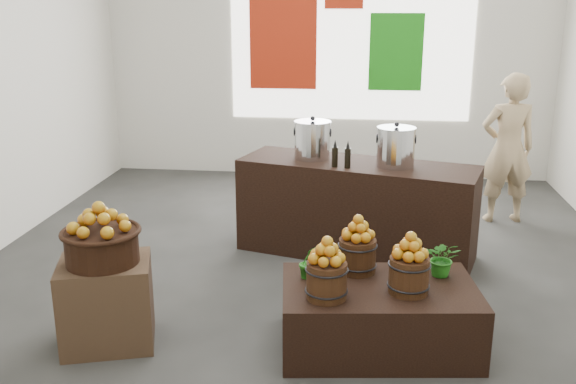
# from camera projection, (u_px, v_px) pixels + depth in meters

# --- Properties ---
(ground) EXTENTS (7.00, 7.00, 0.00)m
(ground) POSITION_uv_depth(u_px,v_px,m) (302.00, 275.00, 5.72)
(ground) COLOR #3B3B38
(ground) RESTS_ON ground
(back_wall) EXTENTS (6.00, 0.04, 4.00)m
(back_wall) POSITION_uv_depth(u_px,v_px,m) (328.00, 28.00, 8.48)
(back_wall) COLOR silver
(back_wall) RESTS_ON ground
(back_opening) EXTENTS (3.20, 0.02, 2.40)m
(back_opening) POSITION_uv_depth(u_px,v_px,m) (351.00, 29.00, 8.43)
(back_opening) COLOR white
(back_opening) RESTS_ON back_wall
(deco_red_left) EXTENTS (0.90, 0.04, 1.40)m
(deco_red_left) POSITION_uv_depth(u_px,v_px,m) (283.00, 36.00, 8.55)
(deco_red_left) COLOR #A5220C
(deco_red_left) RESTS_ON back_wall
(deco_green_right) EXTENTS (0.70, 0.04, 1.00)m
(deco_green_right) POSITION_uv_depth(u_px,v_px,m) (396.00, 52.00, 8.44)
(deco_green_right) COLOR #197D13
(deco_green_right) RESTS_ON back_wall
(crate) EXTENTS (0.74, 0.66, 0.62)m
(crate) POSITION_uv_depth(u_px,v_px,m) (107.00, 303.00, 4.50)
(crate) COLOR #513B25
(crate) RESTS_ON ground
(wicker_basket) EXTENTS (0.49, 0.49, 0.22)m
(wicker_basket) POSITION_uv_depth(u_px,v_px,m) (102.00, 247.00, 4.38)
(wicker_basket) COLOR black
(wicker_basket) RESTS_ON crate
(apples_in_basket) EXTENTS (0.39, 0.39, 0.21)m
(apples_in_basket) POSITION_uv_depth(u_px,v_px,m) (99.00, 217.00, 4.31)
(apples_in_basket) COLOR #8B0404
(apples_in_basket) RESTS_ON wicker_basket
(display_table) EXTENTS (1.42, 0.97, 0.46)m
(display_table) POSITION_uv_depth(u_px,v_px,m) (378.00, 316.00, 4.48)
(display_table) COLOR black
(display_table) RESTS_ON ground
(apple_bucket_front_left) EXTENTS (0.27, 0.27, 0.25)m
(apple_bucket_front_left) POSITION_uv_depth(u_px,v_px,m) (327.00, 280.00, 4.20)
(apple_bucket_front_left) COLOR #3E2510
(apple_bucket_front_left) RESTS_ON display_table
(apples_in_bucket_front_left) EXTENTS (0.20, 0.20, 0.18)m
(apples_in_bucket_front_left) POSITION_uv_depth(u_px,v_px,m) (327.00, 250.00, 4.14)
(apples_in_bucket_front_left) COLOR #8B0404
(apples_in_bucket_front_left) RESTS_ON apple_bucket_front_left
(apple_bucket_front_right) EXTENTS (0.27, 0.27, 0.25)m
(apple_bucket_front_right) POSITION_uv_depth(u_px,v_px,m) (409.00, 275.00, 4.28)
(apple_bucket_front_right) COLOR #3E2510
(apple_bucket_front_right) RESTS_ON display_table
(apples_in_bucket_front_right) EXTENTS (0.20, 0.20, 0.18)m
(apples_in_bucket_front_right) POSITION_uv_depth(u_px,v_px,m) (411.00, 246.00, 4.22)
(apples_in_bucket_front_right) COLOR #8B0404
(apples_in_bucket_front_right) RESTS_ON apple_bucket_front_right
(apple_bucket_rear) EXTENTS (0.27, 0.27, 0.25)m
(apple_bucket_rear) POSITION_uv_depth(u_px,v_px,m) (357.00, 255.00, 4.61)
(apple_bucket_rear) COLOR #3E2510
(apple_bucket_rear) RESTS_ON display_table
(apples_in_bucket_rear) EXTENTS (0.20, 0.20, 0.18)m
(apples_in_bucket_rear) POSITION_uv_depth(u_px,v_px,m) (358.00, 228.00, 4.55)
(apples_in_bucket_rear) COLOR #8B0404
(apples_in_bucket_rear) RESTS_ON apple_bucket_rear
(herb_garnish_right) EXTENTS (0.28, 0.25, 0.27)m
(herb_garnish_right) POSITION_uv_depth(u_px,v_px,m) (443.00, 258.00, 4.53)
(herb_garnish_right) COLOR #1C6615
(herb_garnish_right) RESTS_ON display_table
(herb_garnish_left) EXTENTS (0.16, 0.15, 0.24)m
(herb_garnish_left) POSITION_uv_depth(u_px,v_px,m) (308.00, 262.00, 4.51)
(herb_garnish_left) COLOR #1C6615
(herb_garnish_left) RESTS_ON display_table
(counter) EXTENTS (2.31, 1.28, 0.90)m
(counter) POSITION_uv_depth(u_px,v_px,m) (356.00, 209.00, 6.08)
(counter) COLOR black
(counter) RESTS_ON ground
(stock_pot_left) EXTENTS (0.34, 0.34, 0.34)m
(stock_pot_left) POSITION_uv_depth(u_px,v_px,m) (312.00, 141.00, 6.07)
(stock_pot_left) COLOR silver
(stock_pot_left) RESTS_ON counter
(stock_pot_center) EXTENTS (0.34, 0.34, 0.34)m
(stock_pot_center) POSITION_uv_depth(u_px,v_px,m) (396.00, 148.00, 5.78)
(stock_pot_center) COLOR silver
(stock_pot_center) RESTS_ON counter
(oil_cruets) EXTENTS (0.17, 0.10, 0.25)m
(oil_cruets) POSITION_uv_depth(u_px,v_px,m) (351.00, 155.00, 5.72)
(oil_cruets) COLOR black
(oil_cruets) RESTS_ON counter
(shopper) EXTENTS (0.65, 0.48, 1.63)m
(shopper) POSITION_uv_depth(u_px,v_px,m) (507.00, 149.00, 6.92)
(shopper) COLOR tan
(shopper) RESTS_ON ground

